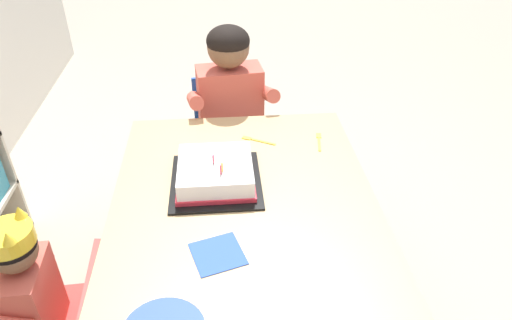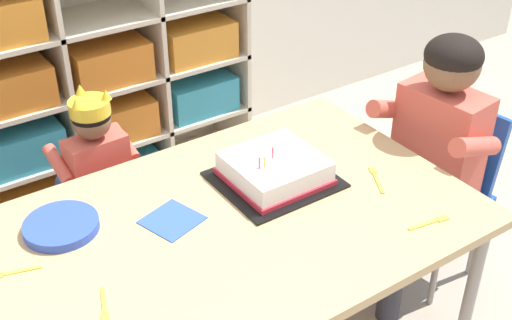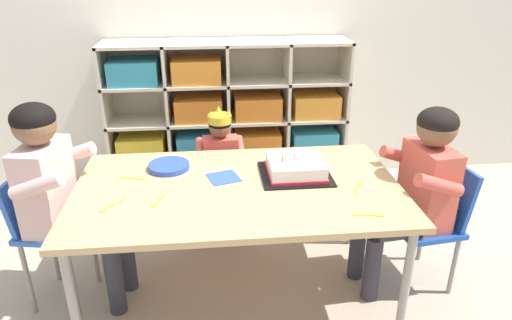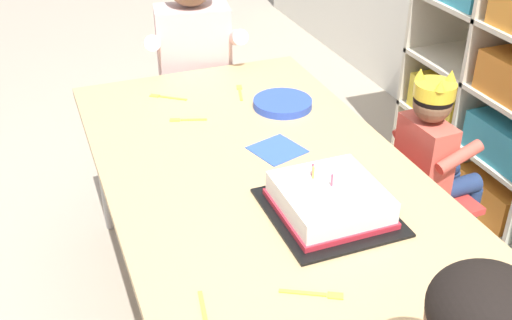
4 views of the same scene
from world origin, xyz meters
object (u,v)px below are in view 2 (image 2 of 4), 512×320
at_px(classroom_chair_guest_side, 441,179).
at_px(fork_near_cake_tray, 12,273).
at_px(paper_plate_stack, 61,226).
at_px(child_with_crown, 94,164).
at_px(fork_at_table_front_edge, 431,222).
at_px(classroom_chair_blue, 112,212).
at_px(fork_by_napkin, 104,308).
at_px(activity_table, 209,241).
at_px(fork_scattered_mid_table, 376,178).
at_px(birthday_cake_on_tray, 275,171).
at_px(guest_at_table_side, 430,145).

xyz_separation_m(classroom_chair_guest_side, fork_near_cake_tray, (-1.52, 0.10, 0.23)).
bearing_deg(paper_plate_stack, classroom_chair_guest_side, -8.57).
bearing_deg(paper_plate_stack, child_with_crown, 60.07).
distance_m(classroom_chair_guest_side, fork_at_table_front_edge, 0.64).
bearing_deg(classroom_chair_blue, fork_by_napkin, 64.59).
bearing_deg(activity_table, fork_by_napkin, -161.71).
bearing_deg(fork_scattered_mid_table, classroom_chair_blue, -108.91).
bearing_deg(birthday_cake_on_tray, child_with_crown, 120.47).
xyz_separation_m(paper_plate_stack, fork_by_napkin, (-0.02, -0.35, -0.01)).
distance_m(classroom_chair_blue, fork_at_table_front_edge, 1.14).
bearing_deg(fork_scattered_mid_table, birthday_cake_on_tray, -93.69).
relative_size(child_with_crown, fork_at_table_front_edge, 5.94).
height_order(classroom_chair_blue, guest_at_table_side, guest_at_table_side).
bearing_deg(classroom_chair_guest_side, fork_scattered_mid_table, -84.34).
relative_size(paper_plate_stack, fork_by_napkin, 1.68).
bearing_deg(classroom_chair_blue, classroom_chair_guest_side, 149.10).
relative_size(classroom_chair_guest_side, fork_by_napkin, 5.43).
bearing_deg(fork_at_table_front_edge, fork_scattered_mid_table, -86.54).
bearing_deg(fork_near_cake_tray, activity_table, 1.27).
distance_m(classroom_chair_guest_side, birthday_cake_on_tray, 0.77).
distance_m(classroom_chair_guest_side, fork_by_napkin, 1.40).
xyz_separation_m(child_with_crown, guest_at_table_side, (0.96, -0.69, 0.10)).
bearing_deg(fork_scattered_mid_table, fork_near_cake_tray, -72.37).
distance_m(birthday_cake_on_tray, fork_near_cake_tray, 0.80).
distance_m(activity_table, guest_at_table_side, 0.90).
xyz_separation_m(classroom_chair_guest_side, paper_plate_stack, (-1.35, 0.20, 0.24)).
height_order(child_with_crown, guest_at_table_side, guest_at_table_side).
xyz_separation_m(activity_table, fork_scattered_mid_table, (0.56, -0.07, 0.04)).
bearing_deg(fork_scattered_mid_table, paper_plate_stack, -80.23).
height_order(guest_at_table_side, fork_near_cake_tray, guest_at_table_side).
distance_m(fork_near_cake_tray, fork_at_table_front_edge, 1.14).
bearing_deg(classroom_chair_blue, activity_table, 93.12).
bearing_deg(fork_near_cake_tray, classroom_chair_guest_side, 11.75).
xyz_separation_m(classroom_chair_guest_side, fork_by_napkin, (-1.37, -0.15, 0.23)).
relative_size(guest_at_table_side, fork_near_cake_tray, 7.48).
height_order(paper_plate_stack, fork_near_cake_tray, paper_plate_stack).
xyz_separation_m(child_with_crown, fork_near_cake_tray, (-0.44, -0.57, 0.14)).
height_order(classroom_chair_guest_side, fork_near_cake_tray, classroom_chair_guest_side).
distance_m(guest_at_table_side, fork_scattered_mid_table, 0.35).
height_order(child_with_crown, fork_near_cake_tray, child_with_crown).
bearing_deg(child_with_crown, activity_table, 92.63).
xyz_separation_m(child_with_crown, fork_at_table_front_edge, (0.60, -1.03, 0.14)).
bearing_deg(classroom_chair_blue, fork_near_cake_tray, 43.72).
relative_size(classroom_chair_guest_side, fork_at_table_front_edge, 4.99).
bearing_deg(classroom_chair_guest_side, birthday_cake_on_tray, -102.29).
relative_size(paper_plate_stack, fork_scattered_mid_table, 1.55).
bearing_deg(activity_table, paper_plate_stack, 145.79).
distance_m(classroom_chair_guest_side, fork_near_cake_tray, 1.54).
distance_m(guest_at_table_side, fork_at_table_front_edge, 0.50).
bearing_deg(classroom_chair_guest_side, child_with_crown, -129.04).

